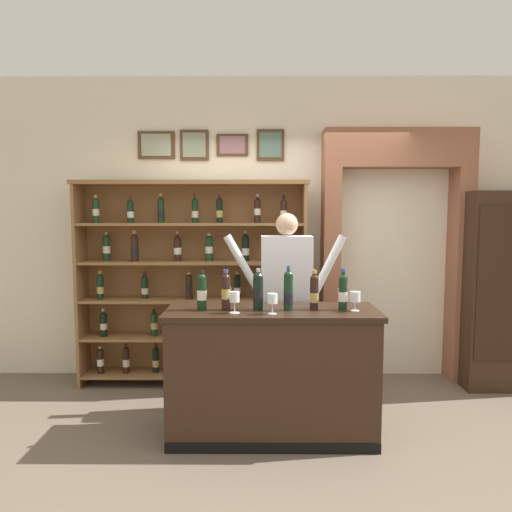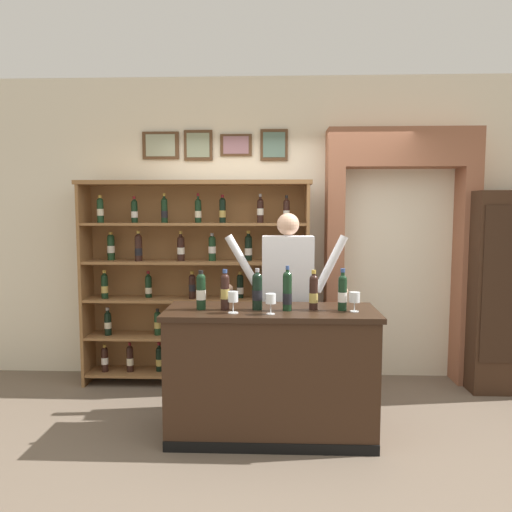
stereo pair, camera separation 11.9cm
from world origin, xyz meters
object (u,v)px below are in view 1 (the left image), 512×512
tasting_bottle_grappa (258,290)px  wine_glass_center (272,300)px  tasting_counter (272,373)px  wine_glass_left (235,298)px  wine_shelf (193,278)px  side_cabinet (509,290)px  wine_glass_right (355,297)px  tasting_bottle_prosecco (343,291)px  shopkeeper (286,288)px  tasting_bottle_bianco (288,291)px  tasting_bottle_vin_santo (226,291)px  tasting_bottle_super_tuscan (314,291)px  tasting_bottle_brunello (202,291)px

tasting_bottle_grappa → wine_glass_center: size_ratio=2.08×
tasting_counter → wine_glass_left: size_ratio=10.05×
wine_shelf → wine_glass_left: bearing=-69.6°
wine_shelf → side_cabinet: bearing=-1.6°
wine_glass_left → wine_glass_right: wine_glass_left is taller
side_cabinet → tasting_bottle_prosecco: (-1.82, -1.09, 0.17)m
side_cabinet → wine_glass_left: bearing=-155.2°
shopkeeper → tasting_bottle_bianco: shopkeeper is taller
wine_shelf → tasting_bottle_vin_santo: (0.41, -1.19, 0.07)m
wine_shelf → tasting_bottle_bianco: (0.88, -1.20, 0.07)m
tasting_bottle_super_tuscan → wine_glass_center: 0.37m
tasting_bottle_prosecco → side_cabinet: bearing=30.9°
tasting_bottle_vin_santo → wine_glass_right: 0.97m
tasting_bottle_grappa → wine_glass_center: tasting_bottle_grappa is taller
wine_shelf → tasting_bottle_bianco: wine_shelf is taller
tasting_bottle_brunello → tasting_bottle_bianco: 0.65m
tasting_bottle_grappa → tasting_bottle_vin_santo: bearing=-176.8°
tasting_bottle_super_tuscan → tasting_bottle_prosecco: bearing=-5.3°
side_cabinet → tasting_bottle_grappa: 2.69m
tasting_counter → tasting_bottle_prosecco: tasting_bottle_prosecco is taller
side_cabinet → tasting_bottle_super_tuscan: bearing=-152.3°
shopkeeper → wine_glass_left: size_ratio=10.77×
side_cabinet → tasting_counter: size_ratio=1.20×
wine_glass_center → wine_glass_right: bearing=10.3°
wine_glass_center → wine_glass_left: 0.28m
tasting_counter → tasting_bottle_brunello: bearing=-178.0°
side_cabinet → tasting_bottle_bianco: 2.50m
tasting_counter → wine_glass_center: bearing=-90.6°
wine_shelf → wine_glass_right: (1.38, -1.22, 0.03)m
side_cabinet → shopkeeper: size_ratio=1.12×
tasting_bottle_grappa → tasting_counter: bearing=8.7°
tasting_bottle_bianco → wine_glass_center: tasting_bottle_bianco is taller
tasting_bottle_super_tuscan → tasting_bottle_prosecco: 0.22m
tasting_bottle_prosecco → wine_glass_center: (-0.54, -0.16, -0.04)m
tasting_bottle_grappa → tasting_bottle_bianco: size_ratio=0.93×
side_cabinet → wine_glass_right: (-1.73, -1.13, 0.14)m
tasting_bottle_vin_santo → tasting_bottle_prosecco: (0.88, 0.02, -0.01)m
tasting_bottle_bianco → wine_glass_center: (-0.12, -0.14, -0.04)m
tasting_counter → shopkeeper: size_ratio=0.93×
wine_glass_center → wine_glass_left: bearing=173.5°
tasting_bottle_grappa → tasting_bottle_bianco: (0.23, -0.02, 0.00)m
wine_glass_left → wine_glass_right: (0.90, 0.08, -0.01)m
tasting_bottle_bianco → tasting_bottle_super_tuscan: (0.20, 0.04, -0.01)m
shopkeeper → tasting_bottle_grappa: bearing=-114.1°
wine_shelf → tasting_bottle_brunello: wine_shelf is taller
tasting_counter → tasting_bottle_super_tuscan: tasting_bottle_super_tuscan is taller
wine_glass_center → wine_shelf: bearing=119.7°
tasting_bottle_grappa → shopkeeper: bearing=65.9°
side_cabinet → tasting_bottle_super_tuscan: (-2.03, -1.07, 0.17)m
tasting_bottle_prosecco → wine_shelf: bearing=137.9°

